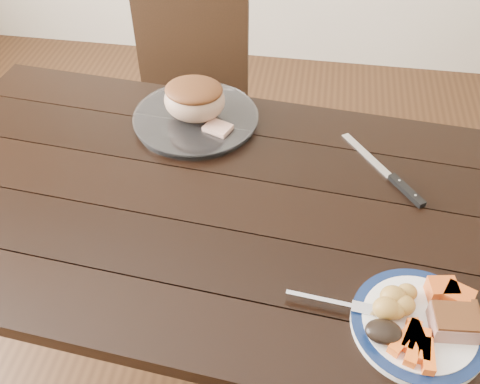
# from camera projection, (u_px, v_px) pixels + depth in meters

# --- Properties ---
(ground) EXTENTS (4.00, 4.00, 0.00)m
(ground) POSITION_uv_depth(u_px,v_px,m) (218.00, 353.00, 1.83)
(ground) COLOR #472B16
(ground) RESTS_ON ground
(dining_table) EXTENTS (1.67, 1.03, 0.75)m
(dining_table) POSITION_uv_depth(u_px,v_px,m) (211.00, 223.00, 1.38)
(dining_table) COLOR black
(dining_table) RESTS_ON ground
(chair_far) EXTENTS (0.44, 0.45, 0.93)m
(chair_far) POSITION_uv_depth(u_px,v_px,m) (190.00, 98.00, 2.02)
(chair_far) COLOR black
(chair_far) RESTS_ON ground
(dinner_plate) EXTENTS (0.26, 0.26, 0.02)m
(dinner_plate) POSITION_uv_depth(u_px,v_px,m) (418.00, 325.00, 1.05)
(dinner_plate) COLOR white
(dinner_plate) RESTS_ON dining_table
(plate_rim) EXTENTS (0.26, 0.26, 0.02)m
(plate_rim) POSITION_uv_depth(u_px,v_px,m) (419.00, 323.00, 1.04)
(plate_rim) COLOR #0D1C43
(plate_rim) RESTS_ON dinner_plate
(serving_platter) EXTENTS (0.35, 0.35, 0.02)m
(serving_platter) POSITION_uv_depth(u_px,v_px,m) (196.00, 119.00, 1.53)
(serving_platter) COLOR white
(serving_platter) RESTS_ON dining_table
(pork_slice) EXTENTS (0.09, 0.08, 0.04)m
(pork_slice) POSITION_uv_depth(u_px,v_px,m) (454.00, 323.00, 1.01)
(pork_slice) COLOR #AA7668
(pork_slice) RESTS_ON dinner_plate
(roasted_potatoes) EXTENTS (0.09, 0.09, 0.04)m
(roasted_potatoes) POSITION_uv_depth(u_px,v_px,m) (395.00, 303.00, 1.04)
(roasted_potatoes) COLOR gold
(roasted_potatoes) RESTS_ON dinner_plate
(carrot_batons) EXTENTS (0.08, 0.11, 0.02)m
(carrot_batons) POSITION_uv_depth(u_px,v_px,m) (416.00, 344.00, 0.99)
(carrot_batons) COLOR orange
(carrot_batons) RESTS_ON dinner_plate
(pumpkin_wedges) EXTENTS (0.09, 0.07, 0.04)m
(pumpkin_wedges) POSITION_uv_depth(u_px,v_px,m) (450.00, 294.00, 1.06)
(pumpkin_wedges) COLOR #FA5E1B
(pumpkin_wedges) RESTS_ON dinner_plate
(dark_mushroom) EXTENTS (0.07, 0.05, 0.03)m
(dark_mushroom) POSITION_uv_depth(u_px,v_px,m) (384.00, 332.00, 1.00)
(dark_mushroom) COLOR black
(dark_mushroom) RESTS_ON dinner_plate
(fork) EXTENTS (0.18, 0.04, 0.00)m
(fork) POSITION_uv_depth(u_px,v_px,m) (337.00, 303.00, 1.07)
(fork) COLOR silver
(fork) RESTS_ON dinner_plate
(roast_joint) EXTENTS (0.17, 0.15, 0.11)m
(roast_joint) POSITION_uv_depth(u_px,v_px,m) (195.00, 100.00, 1.49)
(roast_joint) COLOR tan
(roast_joint) RESTS_ON serving_platter
(cut_slice) EXTENTS (0.09, 0.08, 0.02)m
(cut_slice) POSITION_uv_depth(u_px,v_px,m) (218.00, 129.00, 1.47)
(cut_slice) COLOR tan
(cut_slice) RESTS_ON serving_platter
(carving_knife) EXTENTS (0.21, 0.27, 0.01)m
(carving_knife) POSITION_uv_depth(u_px,v_px,m) (396.00, 181.00, 1.35)
(carving_knife) COLOR silver
(carving_knife) RESTS_ON dining_table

